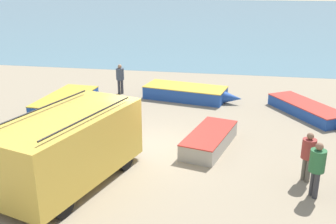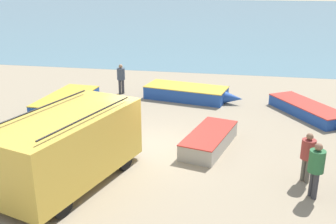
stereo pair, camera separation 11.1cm
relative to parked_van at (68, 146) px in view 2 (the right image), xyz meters
name	(u,v)px [view 2 (the right image)]	position (x,y,z in m)	size (l,w,h in m)	color
ground_plane	(151,149)	(1.85, 2.81, -1.21)	(200.00, 200.00, 0.00)	gray
sea_water	(224,15)	(1.85, 54.81, -1.21)	(120.00, 80.00, 0.01)	slate
parked_van	(68,146)	(0.00, 0.00, 0.00)	(3.48, 5.33, 2.34)	gold
fishing_rowboat_0	(65,103)	(-3.15, 6.49, -0.90)	(1.97, 4.76, 0.64)	#234CA3
fishing_rowboat_1	(309,110)	(8.05, 7.61, -0.95)	(3.32, 4.55, 0.52)	#234CA3
fishing_rowboat_4	(189,93)	(2.39, 9.16, -0.89)	(5.09, 2.45, 0.65)	#234CA3
fishing_rowboat_5	(211,138)	(3.96, 3.50, -0.91)	(1.98, 3.89, 0.61)	#ADA89E
fisherman_0	(316,165)	(7.13, 0.47, -0.21)	(0.44, 0.44, 1.68)	#38383D
fisherman_1	(308,153)	(7.04, 1.38, -0.26)	(0.42, 0.42, 1.60)	#5B564C
fisherman_2	(121,76)	(-1.29, 9.49, -0.26)	(0.42, 0.42, 1.59)	#38383D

